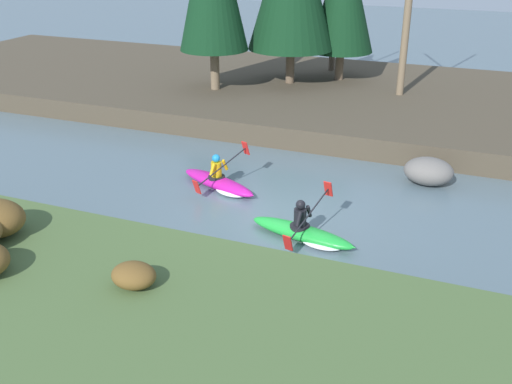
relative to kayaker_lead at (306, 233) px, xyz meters
The scene contains 9 objects.
ground_plane 1.47m from the kayaker_lead, 140.46° to the left, with size 90.00×90.00×0.00m, color slate.
riverbank_near 5.14m from the kayaker_lead, 102.64° to the right, with size 44.00×6.11×0.77m.
riverbank_far 11.62m from the kayaker_lead, 95.54° to the left, with size 44.00×11.70×0.75m.
bare_tree_upstream 15.45m from the kayaker_lead, 103.06° to the left, with size 2.88×2.84×5.16m.
bare_tree_mid_upstream 12.29m from the kayaker_lead, 88.82° to the left, with size 4.13×4.08×7.55m.
shrub_clump_far_end 4.73m from the kayaker_lead, 115.21° to the right, with size 0.85×0.71×0.46m.
kayaker_lead is the anchor object (origin of this frame).
kayaker_middle 3.72m from the kayaker_lead, 147.68° to the left, with size 2.73×1.99×1.20m.
boulder_midstream 5.08m from the kayaker_lead, 63.80° to the left, with size 1.40×1.10×0.79m.
Camera 1 is at (4.70, -12.98, 6.84)m, focal length 42.00 mm.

